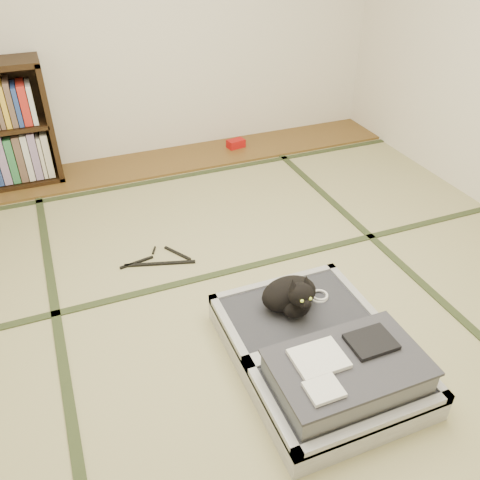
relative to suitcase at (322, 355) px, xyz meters
name	(u,v)px	position (x,y,z in m)	size (l,w,h in m)	color
floor	(256,314)	(-0.13, 0.47, -0.10)	(4.50, 4.50, 0.00)	tan
wood_strip	(161,162)	(-0.13, 2.47, -0.09)	(4.00, 0.50, 0.02)	brown
red_item	(236,144)	(0.56, 2.50, -0.05)	(0.15, 0.09, 0.07)	#AA0F0D
room_shell	(262,26)	(-0.13, 0.47, 1.36)	(4.50, 4.50, 4.50)	white
tatami_borders	(224,263)	(-0.13, 0.97, -0.10)	(4.00, 4.50, 0.01)	#2D381E
suitcase	(322,355)	(0.00, 0.00, 0.00)	(0.74, 0.99, 0.29)	#BABBC0
cat	(292,295)	(-0.02, 0.29, 0.14)	(0.33, 0.33, 0.27)	black
cable_coil	(319,296)	(0.16, 0.33, 0.05)	(0.10, 0.10, 0.02)	white
hanger	(159,260)	(-0.50, 1.13, -0.09)	(0.45, 0.26, 0.01)	black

